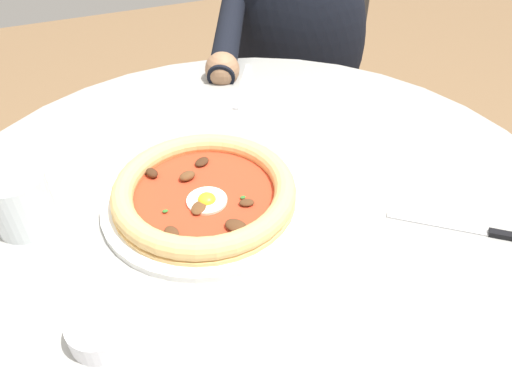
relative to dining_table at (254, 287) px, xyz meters
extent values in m
cylinder|color=#999993|center=(0.00, 0.00, 0.19)|extent=(0.95, 0.95, 0.03)
cylinder|color=gray|center=(0.00, 0.00, -0.18)|extent=(0.11, 0.11, 0.70)
cylinder|color=white|center=(0.07, -0.02, 0.20)|extent=(0.29, 0.29, 0.01)
cylinder|color=#E0B26B|center=(0.07, -0.02, 0.21)|extent=(0.26, 0.26, 0.01)
torus|color=#E0B26B|center=(0.07, -0.02, 0.23)|extent=(0.26, 0.26, 0.03)
cylinder|color=red|center=(0.07, -0.02, 0.22)|extent=(0.24, 0.24, 0.00)
cylinder|color=white|center=(0.07, 0.00, 0.22)|extent=(0.06, 0.06, 0.00)
ellipsoid|color=yellow|center=(0.07, 0.00, 0.22)|extent=(0.03, 0.03, 0.02)
ellipsoid|color=#4C2D19|center=(0.13, 0.04, 0.22)|extent=(0.02, 0.03, 0.01)
ellipsoid|color=#3D2314|center=(0.05, -0.09, 0.22)|extent=(0.03, 0.03, 0.01)
ellipsoid|color=brown|center=(0.08, -0.06, 0.23)|extent=(0.03, 0.02, 0.01)
ellipsoid|color=#3D2314|center=(0.13, -0.09, 0.23)|extent=(0.02, 0.03, 0.01)
ellipsoid|color=#4C2D19|center=(0.02, 0.03, 0.22)|extent=(0.02, 0.02, 0.01)
ellipsoid|color=#4C2D19|center=(0.05, 0.07, 0.22)|extent=(0.04, 0.04, 0.01)
ellipsoid|color=brown|center=(0.09, 0.01, 0.22)|extent=(0.03, 0.03, 0.01)
ellipsoid|color=#2D6B28|center=(0.13, 0.00, 0.22)|extent=(0.01, 0.01, 0.00)
ellipsoid|color=#2D6B28|center=(0.14, 0.05, 0.22)|extent=(0.01, 0.01, 0.00)
ellipsoid|color=#2D6B28|center=(0.02, 0.01, 0.22)|extent=(0.01, 0.01, 0.00)
cylinder|color=silver|center=(0.30, -0.07, 0.24)|extent=(0.08, 0.08, 0.08)
cylinder|color=silver|center=(0.30, -0.07, 0.21)|extent=(0.07, 0.07, 0.02)
cube|color=silver|center=(-0.21, 0.14, 0.20)|extent=(0.11, 0.09, 0.00)
cylinder|color=white|center=(0.24, 0.15, 0.21)|extent=(0.07, 0.07, 0.03)
cylinder|color=olive|center=(0.24, 0.15, 0.22)|extent=(0.06, 0.06, 0.01)
cube|color=#BCBCC1|center=(-0.11, -0.33, 0.20)|extent=(0.10, 0.17, 0.00)
cube|color=#282833|center=(-0.35, -0.57, -0.33)|extent=(0.44, 0.42, 0.45)
ellipsoid|color=black|center=(-0.35, -0.57, 0.16)|extent=(0.41, 0.37, 0.52)
cylinder|color=black|center=(-0.13, -0.46, 0.24)|extent=(0.17, 0.26, 0.11)
sphere|color=#936B4C|center=(-0.08, -0.37, 0.22)|extent=(0.07, 0.07, 0.07)
cube|color=#504A45|center=(-0.38, -0.62, -0.09)|extent=(0.57, 0.57, 0.02)
cube|color=#504A45|center=(-0.48, -0.79, 0.09)|extent=(0.33, 0.22, 0.35)
cylinder|color=#4C4742|center=(-0.12, -0.55, -0.33)|extent=(0.02, 0.02, 0.45)
cylinder|color=#4C4742|center=(-0.44, -0.36, -0.33)|extent=(0.02, 0.02, 0.45)
cylinder|color=#4C4742|center=(-0.31, -0.88, -0.33)|extent=(0.02, 0.02, 0.45)
cylinder|color=#4C4742|center=(-0.64, -0.68, -0.33)|extent=(0.02, 0.02, 0.45)
camera|label=1|loc=(0.20, 0.49, 0.66)|focal=33.78mm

